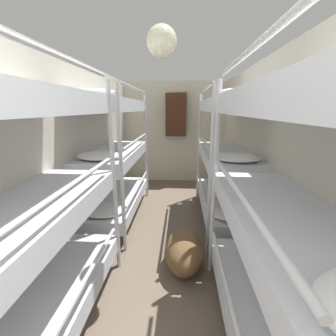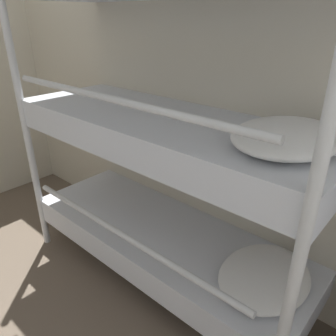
# 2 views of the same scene
# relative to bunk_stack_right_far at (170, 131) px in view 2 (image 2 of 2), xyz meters

# --- Properties ---
(bunk_stack_right_far) EXTENTS (0.65, 1.79, 1.91)m
(bunk_stack_right_far) POSITION_rel_bunk_stack_right_far_xyz_m (0.00, 0.00, 0.00)
(bunk_stack_right_far) COLOR silver
(bunk_stack_right_far) RESTS_ON ground_plane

